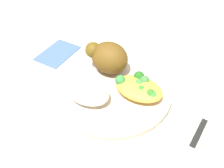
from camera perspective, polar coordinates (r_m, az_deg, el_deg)
The scene contains 8 objects.
ground_plane at distance 0.60m, azimuth -0.00°, elevation -1.86°, with size 2.00×2.00×0.00m, color #C0BC97.
plate at distance 0.60m, azimuth -0.00°, elevation -1.26°, with size 0.28×0.28×0.02m.
roasted_chicken at distance 0.61m, azimuth -0.92°, elevation 6.18°, with size 0.11×0.08×0.08m.
rice_pile at distance 0.56m, azimuth -5.66°, elevation -1.78°, with size 0.11×0.07×0.03m, color silver.
mac_cheese_with_broccoli at distance 0.57m, azimuth 6.18°, elevation -0.75°, with size 0.11×0.08×0.04m.
fork at distance 0.54m, azimuth 14.86°, elevation -10.99°, with size 0.02×0.14×0.01m.
knife at distance 0.53m, azimuth 17.86°, elevation -13.37°, with size 0.02×0.19×0.01m.
napkin at distance 0.74m, azimuth -12.31°, elevation 6.95°, with size 0.08×0.12×0.00m, color #47669E.
Camera 1 is at (-0.22, 0.37, 0.42)m, focal length 40.04 mm.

